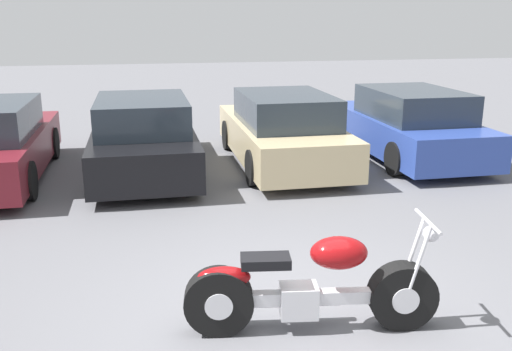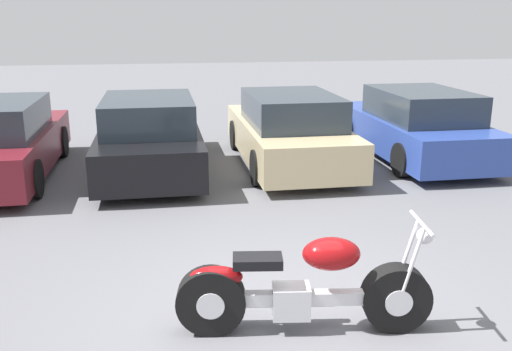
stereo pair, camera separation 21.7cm
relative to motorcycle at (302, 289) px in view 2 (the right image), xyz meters
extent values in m
plane|color=slate|center=(-0.05, 0.30, -0.42)|extent=(60.00, 60.00, 0.00)
cylinder|color=black|center=(0.85, -0.12, -0.10)|extent=(0.65, 0.28, 0.63)
cylinder|color=silver|center=(0.85, -0.12, -0.10)|extent=(0.28, 0.25, 0.25)
cylinder|color=black|center=(-0.81, 0.11, -0.10)|extent=(0.65, 0.28, 0.63)
cylinder|color=silver|center=(-0.81, 0.11, -0.10)|extent=(0.28, 0.25, 0.25)
cube|color=silver|center=(0.02, -0.01, -0.09)|extent=(1.29, 0.29, 0.12)
cube|color=silver|center=(-0.10, 0.01, -0.12)|extent=(0.37, 0.28, 0.30)
ellipsoid|color=maroon|center=(0.25, -0.04, 0.34)|extent=(0.56, 0.41, 0.29)
cube|color=black|center=(-0.40, 0.05, 0.28)|extent=(0.47, 0.30, 0.09)
ellipsoid|color=maroon|center=(-0.76, 0.10, 0.13)|extent=(0.50, 0.26, 0.20)
cylinder|color=silver|center=(0.93, -0.22, 0.26)|extent=(0.22, 0.07, 0.73)
cylinder|color=silver|center=(0.96, -0.04, 0.26)|extent=(0.22, 0.07, 0.73)
cylinder|color=silver|center=(1.03, -0.15, 0.62)|extent=(0.12, 0.62, 0.03)
sphere|color=silver|center=(1.07, -0.15, 0.50)|extent=(0.15, 0.15, 0.15)
cylinder|color=silver|center=(-0.31, 0.18, -0.21)|extent=(1.29, 0.26, 0.08)
cube|color=maroon|center=(-4.02, 5.93, 0.08)|extent=(1.77, 4.47, 0.67)
cylinder|color=black|center=(-3.19, 7.31, -0.11)|extent=(0.20, 0.62, 0.62)
cylinder|color=black|center=(-3.19, 4.54, -0.11)|extent=(0.20, 0.62, 0.62)
cube|color=black|center=(-1.39, 5.97, 0.08)|extent=(1.77, 4.47, 0.67)
cube|color=#28333D|center=(-1.39, 5.70, 0.69)|extent=(1.56, 2.33, 0.56)
cylinder|color=black|center=(-2.22, 7.35, -0.11)|extent=(0.20, 0.62, 0.62)
cylinder|color=black|center=(-0.56, 7.35, -0.11)|extent=(0.20, 0.62, 0.62)
cylinder|color=black|center=(-2.22, 4.58, -0.11)|extent=(0.20, 0.62, 0.62)
cylinder|color=black|center=(-0.56, 4.58, -0.11)|extent=(0.20, 0.62, 0.62)
cube|color=#C6B284|center=(1.24, 6.01, 0.08)|extent=(1.77, 4.47, 0.67)
cube|color=#28333D|center=(1.24, 5.74, 0.69)|extent=(1.56, 2.33, 0.56)
cylinder|color=black|center=(0.41, 7.39, -0.11)|extent=(0.20, 0.62, 0.62)
cylinder|color=black|center=(2.06, 7.39, -0.11)|extent=(0.20, 0.62, 0.62)
cylinder|color=black|center=(0.41, 4.62, -0.11)|extent=(0.20, 0.62, 0.62)
cylinder|color=black|center=(2.06, 4.62, -0.11)|extent=(0.20, 0.62, 0.62)
cube|color=#2D479E|center=(3.86, 6.10, 0.08)|extent=(1.77, 4.47, 0.67)
cube|color=#28333D|center=(3.86, 5.83, 0.69)|extent=(1.56, 2.33, 0.56)
cylinder|color=black|center=(3.04, 7.49, -0.11)|extent=(0.20, 0.62, 0.62)
cylinder|color=black|center=(4.69, 7.49, -0.11)|extent=(0.20, 0.62, 0.62)
cylinder|color=black|center=(3.04, 4.72, -0.11)|extent=(0.20, 0.62, 0.62)
cylinder|color=black|center=(4.69, 4.72, -0.11)|extent=(0.20, 0.62, 0.62)
camera|label=1|loc=(-1.41, -4.49, 2.38)|focal=40.00mm
camera|label=2|loc=(-1.20, -4.53, 2.38)|focal=40.00mm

